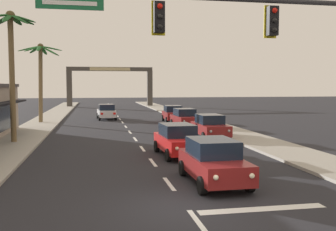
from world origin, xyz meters
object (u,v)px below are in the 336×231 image
Objects in this scene: sedan_oncoming_far at (106,112)px; sedan_parked_nearest_kerb at (210,126)px; sedan_third_in_queue at (178,140)px; sedan_parked_far_kerb at (185,118)px; sedan_lead_at_stop_bar at (213,161)px; town_gateway_arch at (110,81)px; sedan_parked_mid_kerb at (173,114)px; traffic_signal_mast at (278,41)px; palm_left_second at (11,48)px; palm_left_third at (41,67)px.

sedan_parked_nearest_kerb is (6.76, -16.97, 0.00)m from sedan_oncoming_far.
sedan_parked_far_kerb is at bearing 75.29° from sedan_third_in_queue.
town_gateway_arch reaches higher than sedan_lead_at_stop_bar.
sedan_third_in_queue is 19.31m from sedan_parked_mid_kerb.
sedan_parked_far_kerb is at bearing -81.85° from town_gateway_arch.
sedan_parked_far_kerb is at bearing 84.57° from traffic_signal_mast.
town_gateway_arch is at bearing 91.73° from sedan_lead_at_stop_bar.
sedan_lead_at_stop_bar is 16.17m from palm_left_second.
sedan_lead_at_stop_bar is at bearing -97.96° from sedan_parked_mid_kerb.
town_gateway_arch is (1.49, 26.28, 3.68)m from sedan_oncoming_far.
traffic_signal_mast is at bearing -68.65° from palm_left_third.
sedan_oncoming_far is 7.91m from sedan_parked_mid_kerb.
sedan_oncoming_far is (-4.57, 31.48, -4.29)m from traffic_signal_mast.
sedan_parked_far_kerb is 0.30× the size of town_gateway_arch.
sedan_parked_nearest_kerb is at bearing -68.28° from sedan_oncoming_far.
sedan_parked_mid_kerb is at bearing 90.46° from sedan_parked_nearest_kerb.
palm_left_third reaches higher than sedan_third_in_queue.
traffic_signal_mast is 32.09m from sedan_oncoming_far.
traffic_signal_mast reaches higher than sedan_parked_nearest_kerb.
sedan_third_in_queue is at bearing -32.61° from palm_left_second.
sedan_lead_at_stop_bar is at bearing 121.28° from traffic_signal_mast.
sedan_oncoming_far is 0.54× the size of palm_left_second.
palm_left_third is at bearing 110.39° from sedan_lead_at_stop_bar.
sedan_lead_at_stop_bar is at bearing -100.07° from sedan_parked_far_kerb.
town_gateway_arch is at bearing 75.16° from palm_left_third.
sedan_parked_mid_kerb is 19.08m from palm_left_second.
sedan_parked_mid_kerb is at bearing 44.81° from palm_left_second.
palm_left_third is 0.52× the size of town_gateway_arch.
sedan_parked_nearest_kerb is at bearing -89.09° from sedan_parked_far_kerb.
palm_left_second is at bearing -178.94° from sedan_parked_nearest_kerb.
palm_left_third is at bearing 115.55° from sedan_third_in_queue.
traffic_signal_mast reaches higher than sedan_parked_far_kerb.
palm_left_second is at bearing -135.19° from sedan_parked_mid_kerb.
sedan_oncoming_far is 19.08m from palm_left_second.
palm_left_third is (-0.02, 13.75, -0.51)m from palm_left_second.
sedan_lead_at_stop_bar is 0.53× the size of palm_left_second.
traffic_signal_mast is 1.42× the size of palm_left_third.
town_gateway_arch reaches higher than sedan_third_in_queue.
sedan_lead_at_stop_bar is at bearing -69.61° from palm_left_third.
palm_left_second is 0.56× the size of town_gateway_arch.
sedan_parked_far_kerb is at bearing -25.39° from palm_left_third.
traffic_signal_mast is 2.46× the size of sedan_third_in_queue.
sedan_parked_mid_kerb is 5.37m from sedan_parked_far_kerb.
town_gateway_arch is (-3.07, 57.76, -0.61)m from traffic_signal_mast.
sedan_lead_at_stop_bar is 1.00× the size of sedan_parked_far_kerb.
sedan_parked_far_kerb is 15.17m from palm_left_third.
traffic_signal_mast is 15.29m from sedan_parked_nearest_kerb.
traffic_signal_mast reaches higher than sedan_parked_mid_kerb.
sedan_parked_nearest_kerb is 43.72m from town_gateway_arch.
town_gateway_arch is (-5.16, 30.55, 3.68)m from sedan_parked_mid_kerb.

